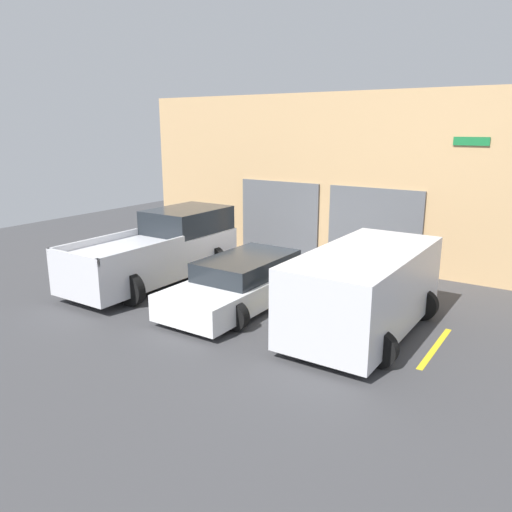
{
  "coord_description": "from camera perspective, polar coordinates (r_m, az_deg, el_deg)",
  "views": [
    {
      "loc": [
        6.63,
        -11.21,
        4.23
      ],
      "look_at": [
        0.0,
        -1.23,
        1.1
      ],
      "focal_mm": 35.0,
      "sensor_mm": 36.0,
      "label": 1
    }
  ],
  "objects": [
    {
      "name": "parking_stripe_far_left",
      "position": [
        15.27,
        -15.52,
        -1.97
      ],
      "size": [
        0.12,
        2.2,
        0.01
      ],
      "primitive_type": "cube",
      "color": "gold",
      "rests_on": "ground"
    },
    {
      "name": "ground_plane",
      "position": [
        13.7,
        2.86,
        -3.37
      ],
      "size": [
        28.0,
        28.0,
        0.0
      ],
      "primitive_type": "plane",
      "color": "#3D3D3F"
    },
    {
      "name": "pickup_truck",
      "position": [
        14.15,
        -10.82,
        0.7
      ],
      "size": [
        2.44,
        5.24,
        1.89
      ],
      "color": "silver",
      "rests_on": "ground"
    },
    {
      "name": "parking_stripe_right",
      "position": [
        10.58,
        19.8,
        -9.82
      ],
      "size": [
        0.12,
        2.2,
        0.01
      ],
      "primitive_type": "cube",
      "color": "gold",
      "rests_on": "ground"
    },
    {
      "name": "parking_stripe_left",
      "position": [
        13.2,
        -6.74,
        -4.14
      ],
      "size": [
        0.12,
        2.2,
        0.01
      ],
      "primitive_type": "cube",
      "color": "gold",
      "rests_on": "ground"
    },
    {
      "name": "sedan_white",
      "position": [
        12.16,
        -1.23,
        -2.92
      ],
      "size": [
        2.16,
        4.71,
        1.18
      ],
      "color": "white",
      "rests_on": "ground"
    },
    {
      "name": "parking_stripe_centre",
      "position": [
        11.57,
        4.96,
        -6.85
      ],
      "size": [
        0.12,
        2.2,
        0.01
      ],
      "primitive_type": "cube",
      "color": "gold",
      "rests_on": "ground"
    },
    {
      "name": "sedan_side",
      "position": [
        10.66,
        12.29,
        -3.65
      ],
      "size": [
        2.4,
        4.43,
        1.76
      ],
      "color": "silver",
      "rests_on": "ground"
    },
    {
      "name": "shophouse_building",
      "position": [
        16.04,
        9.07,
        8.55
      ],
      "size": [
        14.34,
        0.68,
        5.23
      ],
      "color": "tan",
      "rests_on": "ground"
    }
  ]
}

